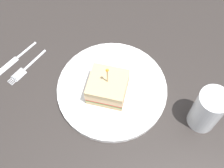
{
  "coord_description": "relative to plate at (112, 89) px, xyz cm",
  "views": [
    {
      "loc": [
        31.81,
        11.96,
        66.29
      ],
      "look_at": [
        0.0,
        0.0,
        3.34
      ],
      "focal_mm": 48.73,
      "sensor_mm": 36.0,
      "label": 1
    }
  ],
  "objects": [
    {
      "name": "sandwich_half_center",
      "position": [
        1.45,
        -0.53,
        3.4
      ],
      "size": [
        9.26,
        9.64,
        10.59
      ],
      "color": "tan",
      "rests_on": "plate"
    },
    {
      "name": "ground_plane",
      "position": [
        0.0,
        0.0,
        -1.67
      ],
      "size": [
        109.9,
        109.9,
        2.0
      ],
      "primitive_type": "cube",
      "color": "#2D2826"
    },
    {
      "name": "plate",
      "position": [
        0.0,
        0.0,
        0.0
      ],
      "size": [
        26.67,
        26.67,
        1.34
      ],
      "primitive_type": "cylinder",
      "color": "white",
      "rests_on": "ground_plane"
    },
    {
      "name": "fork",
      "position": [
        2.57,
        -23.03,
        -0.49
      ],
      "size": [
        12.47,
        4.95,
        0.35
      ],
      "color": "silver",
      "rests_on": "ground_plane"
    },
    {
      "name": "drink_glass",
      "position": [
        0.44,
        22.07,
        4.52
      ],
      "size": [
        6.5,
        6.5,
        11.77
      ],
      "color": "#B74C33",
      "rests_on": "ground_plane"
    },
    {
      "name": "knife",
      "position": [
        0.89,
        -26.84,
        -0.49
      ],
      "size": [
        13.13,
        5.69,
        0.35
      ],
      "color": "silver",
      "rests_on": "ground_plane"
    }
  ]
}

